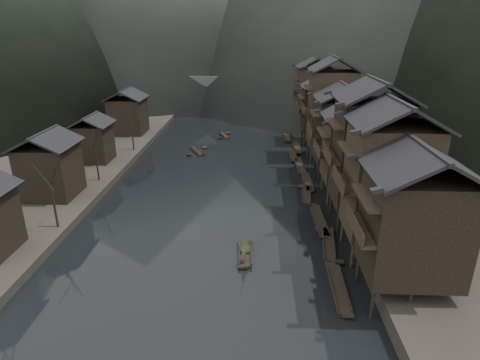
{
  "coord_description": "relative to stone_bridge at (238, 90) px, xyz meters",
  "views": [
    {
      "loc": [
        5.15,
        -35.96,
        21.06
      ],
      "look_at": [
        3.09,
        12.24,
        2.5
      ],
      "focal_mm": 30.0,
      "sensor_mm": 36.0,
      "label": 1
    }
  ],
  "objects": [
    {
      "name": "water",
      "position": [
        0.0,
        -72.0,
        -5.11
      ],
      "size": [
        300.0,
        300.0,
        0.0
      ],
      "primitive_type": "plane",
      "color": "black",
      "rests_on": "ground"
    },
    {
      "name": "stilt_houses",
      "position": [
        17.28,
        -52.72,
        4.02
      ],
      "size": [
        9.0,
        67.6,
        16.84
      ],
      "color": "black",
      "rests_on": "ground"
    },
    {
      "name": "hero_sampan",
      "position": [
        4.18,
        -73.76,
        -4.91
      ],
      "size": [
        1.4,
        5.54,
        0.44
      ],
      "color": "black",
      "rests_on": "water"
    },
    {
      "name": "cargo_heap",
      "position": [
        4.19,
        -73.5,
        -4.3
      ],
      "size": [
        1.21,
        1.59,
        0.73
      ],
      "primitive_type": "ellipsoid",
      "color": "black",
      "rests_on": "hero_sampan"
    },
    {
      "name": "bamboo_pole",
      "position": [
        4.28,
        -75.68,
        -1.48
      ],
      "size": [
        1.16,
        2.03,
        3.28
      ],
      "primitive_type": "cylinder",
      "rotation": [
        0.6,
        0.0,
        -0.51
      ],
      "color": "#8C7A51",
      "rests_on": "boatman"
    },
    {
      "name": "left_bank",
      "position": [
        -35.0,
        -32.0,
        -4.51
      ],
      "size": [
        40.0,
        200.0,
        1.2
      ],
      "primitive_type": "cube",
      "color": "#2D2823",
      "rests_on": "ground"
    },
    {
      "name": "bare_trees",
      "position": [
        -17.0,
        -61.46,
        0.93
      ],
      "size": [
        3.37,
        42.62,
        6.74
      ],
      "color": "black",
      "rests_on": "left_bank"
    },
    {
      "name": "midriver_boats",
      "position": [
        -2.41,
        -21.56,
        -4.91
      ],
      "size": [
        15.23,
        41.89,
        0.45
      ],
      "color": "black",
      "rests_on": "water"
    },
    {
      "name": "moored_sampans",
      "position": [
        12.14,
        -47.95,
        -4.91
      ],
      "size": [
        3.05,
        70.1,
        0.47
      ],
      "color": "black",
      "rests_on": "water"
    },
    {
      "name": "stone_bridge",
      "position": [
        0.0,
        0.0,
        0.0
      ],
      "size": [
        40.0,
        6.0,
        9.0
      ],
      "color": "#4C4C4F",
      "rests_on": "ground"
    },
    {
      "name": "right_bank",
      "position": [
        35.0,
        -32.0,
        -4.21
      ],
      "size": [
        40.0,
        200.0,
        1.8
      ],
      "primitive_type": "cube",
      "color": "#2D2823",
      "rests_on": "ground"
    },
    {
      "name": "boatman",
      "position": [
        4.08,
        -75.68,
        -3.9
      ],
      "size": [
        0.66,
        0.66,
        1.54
      ],
      "primitive_type": "imported",
      "rotation": [
        0.0,
        0.0,
        2.38
      ],
      "color": "#515153",
      "rests_on": "hero_sampan"
    },
    {
      "name": "left_houses",
      "position": [
        -20.5,
        -51.88,
        0.55
      ],
      "size": [
        8.1,
        53.2,
        8.73
      ],
      "color": "black",
      "rests_on": "left_bank"
    }
  ]
}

